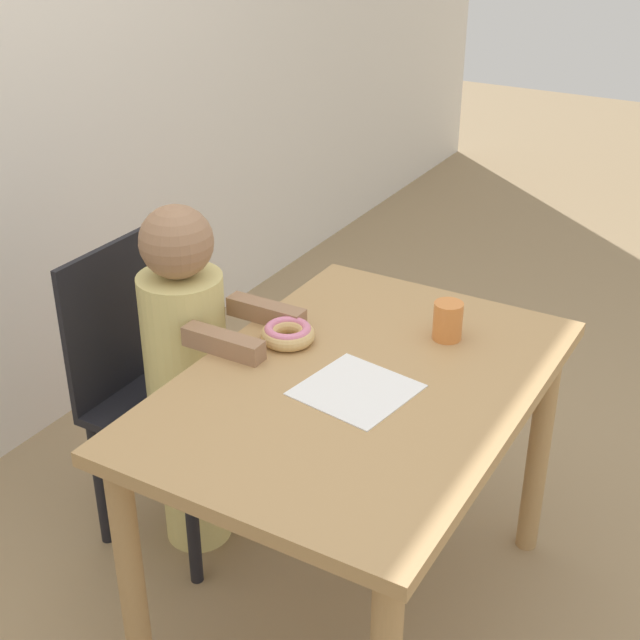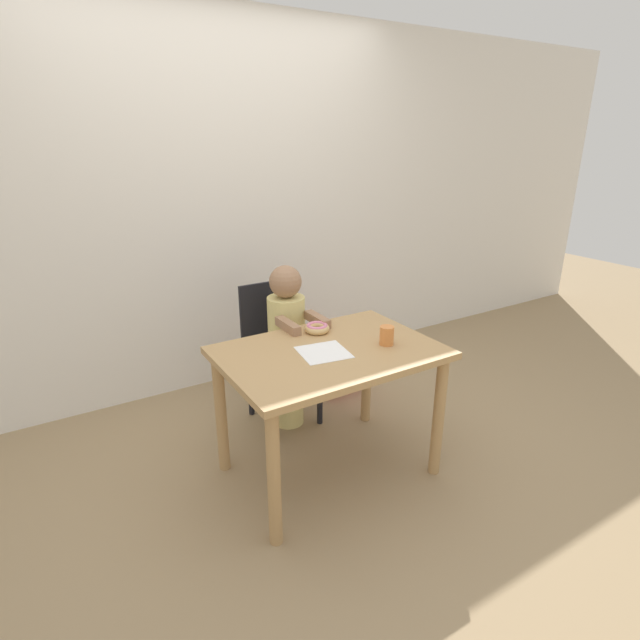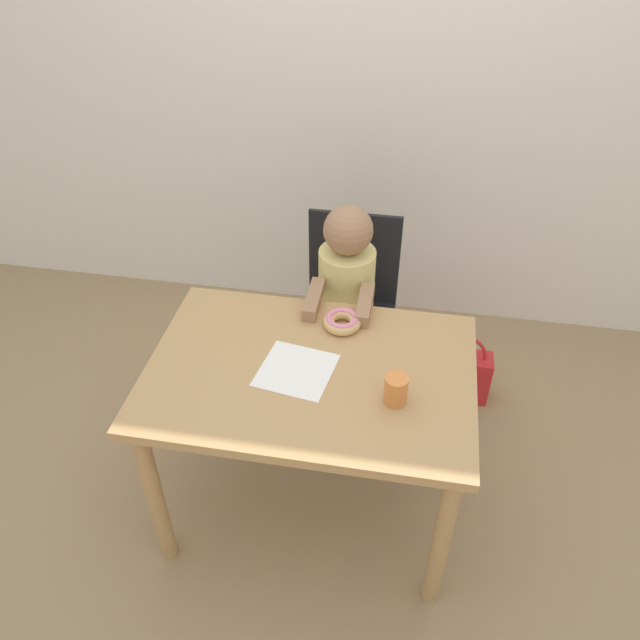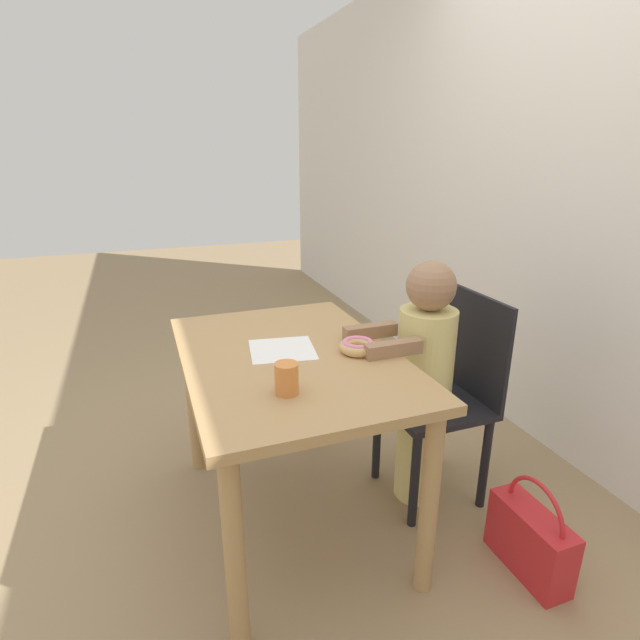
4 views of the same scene
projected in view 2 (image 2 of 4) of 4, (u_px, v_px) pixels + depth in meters
ground_plane at (329, 469)px, 2.74m from camera, size 12.00×12.00×0.00m
wall_back at (222, 209)px, 3.40m from camera, size 8.00×0.05×2.50m
dining_table at (329, 370)px, 2.53m from camera, size 1.08×0.75×0.72m
chair at (279, 351)px, 3.13m from camera, size 0.39×0.39×0.87m
child_figure at (287, 345)px, 3.01m from camera, size 0.24×0.42×1.03m
donut at (317, 328)px, 2.70m from camera, size 0.13×0.13×0.05m
napkin at (324, 352)px, 2.46m from camera, size 0.27×0.27×0.00m
handbag at (340, 375)px, 3.52m from camera, size 0.32×0.12×0.37m
cup at (387, 335)px, 2.54m from camera, size 0.07×0.07×0.10m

